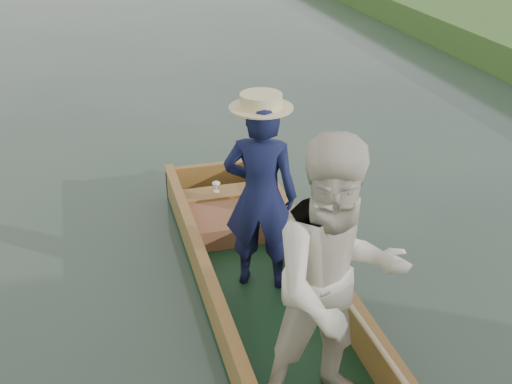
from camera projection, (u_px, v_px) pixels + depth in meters
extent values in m
plane|color=#283D30|center=(275.00, 322.00, 5.47)|extent=(120.00, 120.00, 0.00)
cube|color=#13321A|center=(275.00, 318.00, 5.45)|extent=(1.10, 5.00, 0.08)
cube|color=olive|center=(216.00, 309.00, 5.24)|extent=(0.08, 5.00, 0.32)
cube|color=olive|center=(332.00, 289.00, 5.48)|extent=(0.08, 5.00, 0.32)
cube|color=olive|center=(213.00, 176.00, 7.47)|extent=(1.10, 0.08, 0.32)
cube|color=olive|center=(215.00, 291.00, 5.16)|extent=(0.10, 5.00, 0.04)
cube|color=olive|center=(333.00, 272.00, 5.40)|extent=(0.10, 5.00, 0.04)
cube|color=olive|center=(224.00, 193.00, 6.96)|extent=(0.94, 0.30, 0.05)
imported|color=#13173D|center=(261.00, 196.00, 5.47)|extent=(0.75, 0.64, 1.75)
cylinder|color=beige|center=(261.00, 103.00, 5.09)|extent=(0.52, 0.52, 0.12)
imported|color=beige|center=(337.00, 285.00, 4.07)|extent=(1.01, 0.79, 2.03)
cube|color=#A03733|center=(225.00, 217.00, 6.71)|extent=(0.85, 0.90, 0.22)
sphere|color=tan|center=(256.00, 198.00, 6.59)|extent=(0.22, 0.22, 0.22)
sphere|color=tan|center=(257.00, 184.00, 6.50)|extent=(0.17, 0.17, 0.17)
sphere|color=tan|center=(251.00, 178.00, 6.46)|extent=(0.06, 0.06, 0.06)
sphere|color=tan|center=(263.00, 177.00, 6.49)|extent=(0.06, 0.06, 0.06)
sphere|color=tan|center=(258.00, 188.00, 6.45)|extent=(0.07, 0.07, 0.07)
sphere|color=tan|center=(247.00, 197.00, 6.53)|extent=(0.08, 0.08, 0.08)
sphere|color=tan|center=(266.00, 195.00, 6.58)|extent=(0.08, 0.08, 0.08)
sphere|color=tan|center=(252.00, 208.00, 6.59)|extent=(0.09, 0.09, 0.09)
sphere|color=tan|center=(262.00, 207.00, 6.62)|extent=(0.09, 0.09, 0.09)
cylinder|color=silver|center=(216.00, 191.00, 6.93)|extent=(0.07, 0.07, 0.01)
cylinder|color=silver|center=(216.00, 188.00, 6.91)|extent=(0.01, 0.01, 0.08)
ellipsoid|color=silver|center=(216.00, 183.00, 6.89)|extent=(0.09, 0.09, 0.05)
cylinder|color=tan|center=(321.00, 264.00, 5.44)|extent=(0.04, 4.05, 0.19)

